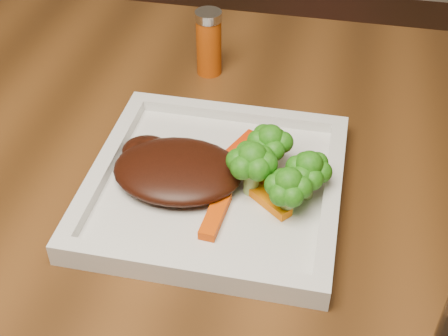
# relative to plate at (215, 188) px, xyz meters

# --- Properties ---
(plate) EXTENTS (0.27, 0.27, 0.01)m
(plate) POSITION_rel_plate_xyz_m (0.00, 0.00, 0.00)
(plate) COLOR silver
(plate) RESTS_ON dining_table
(steak) EXTENTS (0.14, 0.11, 0.03)m
(steak) POSITION_rel_plate_xyz_m (-0.04, -0.00, 0.02)
(steak) COLOR black
(steak) RESTS_ON plate
(broccoli_0) EXTENTS (0.07, 0.07, 0.07)m
(broccoli_0) POSITION_rel_plate_xyz_m (0.05, 0.04, 0.04)
(broccoli_0) COLOR #246010
(broccoli_0) RESTS_ON plate
(broccoli_1) EXTENTS (0.06, 0.06, 0.06)m
(broccoli_1) POSITION_rel_plate_xyz_m (0.10, 0.00, 0.04)
(broccoli_1) COLOR #157513
(broccoli_1) RESTS_ON plate
(broccoli_2) EXTENTS (0.07, 0.07, 0.06)m
(broccoli_2) POSITION_rel_plate_xyz_m (0.08, -0.03, 0.04)
(broccoli_2) COLOR #137516
(broccoli_2) RESTS_ON plate
(broccoli_3) EXTENTS (0.07, 0.07, 0.06)m
(broccoli_3) POSITION_rel_plate_xyz_m (0.04, -0.00, 0.04)
(broccoli_3) COLOR #386D12
(broccoli_3) RESTS_ON plate
(carrot_2) EXTENTS (0.02, 0.06, 0.01)m
(carrot_2) POSITION_rel_plate_xyz_m (0.01, -0.05, 0.01)
(carrot_2) COLOR #C93D03
(carrot_2) RESTS_ON plate
(carrot_3) EXTENTS (0.06, 0.02, 0.01)m
(carrot_3) POSITION_rel_plate_xyz_m (0.10, 0.04, 0.01)
(carrot_3) COLOR red
(carrot_3) RESTS_ON plate
(carrot_4) EXTENTS (0.03, 0.05, 0.01)m
(carrot_4) POSITION_rel_plate_xyz_m (0.02, 0.07, 0.01)
(carrot_4) COLOR red
(carrot_4) RESTS_ON plate
(carrot_5) EXTENTS (0.05, 0.05, 0.01)m
(carrot_5) POSITION_rel_plate_xyz_m (0.06, -0.02, 0.01)
(carrot_5) COLOR orange
(carrot_5) RESTS_ON plate
(carrot_6) EXTENTS (0.05, 0.02, 0.01)m
(carrot_6) POSITION_rel_plate_xyz_m (0.06, 0.01, 0.01)
(carrot_6) COLOR orange
(carrot_6) RESTS_ON plate
(spice_shaker) EXTENTS (0.04, 0.04, 0.09)m
(spice_shaker) POSITION_rel_plate_xyz_m (-0.06, 0.24, 0.04)
(spice_shaker) COLOR #A33D09
(spice_shaker) RESTS_ON dining_table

